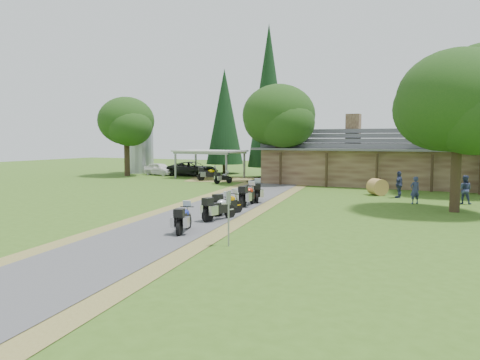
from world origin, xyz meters
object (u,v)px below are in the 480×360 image
at_px(motorcycle_row_a, 184,218).
at_px(motorcycle_row_c, 228,203).
at_px(motorcycle_row_d, 248,194).
at_px(carport, 210,164).
at_px(motorcycle_row_b, 219,207).
at_px(car_dark_suv, 193,165).
at_px(motorcycle_carport_a, 209,173).
at_px(lodge, 385,156).
at_px(hay_bale, 377,187).
at_px(car_white_sedan, 160,167).
at_px(silo, 140,146).
at_px(motorcycle_row_e, 257,191).
at_px(motorcycle_carport_b, 223,177).

relative_size(motorcycle_row_a, motorcycle_row_c, 0.97).
xyz_separation_m(motorcycle_row_c, motorcycle_row_d, (-0.35, 3.39, 0.06)).
xyz_separation_m(carport, motorcycle_row_b, (12.19, -21.47, -0.74)).
xyz_separation_m(car_dark_suv, motorcycle_carport_a, (4.29, -4.21, -0.44)).
bearing_deg(lodge, motorcycle_row_b, -101.89).
distance_m(lodge, hay_bale, 8.67).
relative_size(car_white_sedan, motorcycle_row_c, 2.70).
bearing_deg(car_dark_suv, silo, 75.68).
xyz_separation_m(motorcycle_row_b, motorcycle_row_e, (-0.94, 6.99, 0.03)).
bearing_deg(lodge, car_dark_suv, 177.25).
distance_m(motorcycle_row_a, motorcycle_row_d, 8.31).
bearing_deg(silo, motorcycle_row_b, -46.73).
bearing_deg(hay_bale, motorcycle_row_b, -111.20).
relative_size(motorcycle_carport_a, hay_bale, 1.77).
bearing_deg(motorcycle_row_b, motorcycle_carport_b, 43.13).
distance_m(silo, hay_bale, 30.60).
distance_m(carport, motorcycle_carport_b, 5.98).
distance_m(carport, motorcycle_row_b, 24.70).
relative_size(carport, motorcycle_row_d, 3.15).
xyz_separation_m(motorcycle_carport_a, motorcycle_carport_b, (2.53, -2.05, -0.13)).
distance_m(silo, motorcycle_row_a, 36.32).
height_order(motorcycle_row_c, motorcycle_carport_b, motorcycle_row_c).
xyz_separation_m(lodge, motorcycle_carport_b, (-13.08, -5.31, -1.88)).
xyz_separation_m(motorcycle_row_a, hay_bale, (5.33, 17.02, -0.05)).
height_order(silo, motorcycle_row_b, silo).
xyz_separation_m(motorcycle_row_b, motorcycle_row_d, (-0.70, 5.03, 0.04)).
relative_size(carport, motorcycle_carport_a, 3.16).
height_order(silo, car_dark_suv, silo).
relative_size(car_dark_suv, hay_bale, 5.13).
bearing_deg(motorcycle_row_a, lodge, -27.38).
bearing_deg(carport, hay_bale, -20.71).
bearing_deg(car_dark_suv, motorcycle_row_d, -145.54).
bearing_deg(carport, lodge, 5.53).
bearing_deg(motorcycle_row_d, lodge, -20.16).
height_order(car_dark_suv, motorcycle_row_d, car_dark_suv).
relative_size(car_dark_suv, motorcycle_row_e, 2.92).
distance_m(lodge, car_white_sedan, 23.75).
bearing_deg(silo, hay_bale, -20.78).
relative_size(motorcycle_row_e, motorcycle_carport_b, 1.22).
bearing_deg(lodge, motorcycle_row_d, -107.36).
xyz_separation_m(car_dark_suv, motorcycle_row_a, (15.24, -26.43, -0.51)).
distance_m(carport, car_white_sedan, 6.93).
distance_m(silo, car_dark_suv, 8.31).
height_order(silo, motorcycle_row_e, silo).
bearing_deg(motorcycle_carport_a, motorcycle_row_d, -98.61).
relative_size(carport, motorcycle_row_b, 3.34).
relative_size(motorcycle_row_c, motorcycle_carport_a, 0.92).
relative_size(motorcycle_row_d, motorcycle_carport_b, 1.24).
bearing_deg(motorcycle_row_e, hay_bale, -64.71).
bearing_deg(motorcycle_carport_b, motorcycle_row_e, -115.29).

